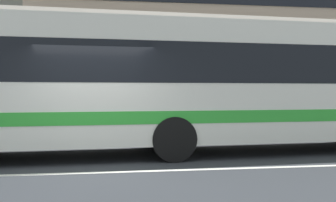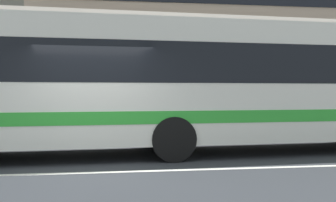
# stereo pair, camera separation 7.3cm
# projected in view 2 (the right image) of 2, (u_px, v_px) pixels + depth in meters

# --- Properties ---
(ground_plane) EXTENTS (160.00, 160.00, 0.00)m
(ground_plane) POSITION_uv_depth(u_px,v_px,m) (94.00, 173.00, 8.00)
(ground_plane) COLOR #2E3236
(lane_centre_line) EXTENTS (60.00, 0.16, 0.01)m
(lane_centre_line) POSITION_uv_depth(u_px,v_px,m) (94.00, 173.00, 8.00)
(lane_centre_line) COLOR silver
(lane_centre_line) RESTS_ON ground_plane
(apartment_block_right) EXTENTS (20.74, 10.02, 10.79)m
(apartment_block_right) POSITION_uv_depth(u_px,v_px,m) (241.00, 21.00, 22.65)
(apartment_block_right) COLOR #C5A991
(apartment_block_right) RESTS_ON ground_plane
(transit_bus) EXTENTS (12.47, 3.35, 3.31)m
(transit_bus) POSITION_uv_depth(u_px,v_px,m) (193.00, 81.00, 10.53)
(transit_bus) COLOR silver
(transit_bus) RESTS_ON ground_plane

